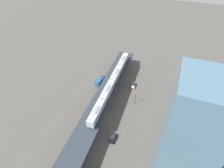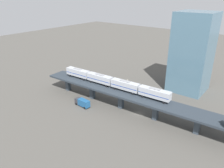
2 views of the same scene
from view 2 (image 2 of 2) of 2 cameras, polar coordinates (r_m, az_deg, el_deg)
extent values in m
plane|color=#4C4944|center=(85.83, 7.14, -7.76)|extent=(400.00, 400.00, 0.00)
cube|color=#283039|center=(82.57, 7.37, -3.71)|extent=(12.84, 92.30, 0.80)
cube|color=#333D47|center=(105.61, -11.42, 0.03)|extent=(1.88, 1.88, 6.39)
cube|color=#333D47|center=(96.02, -5.17, -1.99)|extent=(1.88, 1.88, 6.39)
cube|color=#333D47|center=(87.96, 2.36, -4.38)|extent=(1.88, 1.88, 6.39)
cube|color=#333D47|center=(81.88, 11.27, -7.09)|extent=(1.88, 1.88, 6.39)
cube|color=#333D47|center=(78.24, 21.42, -9.94)|extent=(1.88, 1.88, 6.39)
cube|color=#ADB2BA|center=(100.32, -8.87, 2.99)|extent=(3.38, 12.12, 3.10)
cube|color=navy|center=(100.43, -8.86, 2.83)|extent=(3.41, 11.88, 0.24)
cube|color=gray|center=(99.75, -8.93, 3.92)|extent=(1.60, 4.26, 0.36)
cylinder|color=black|center=(104.64, -10.03, 2.52)|extent=(0.26, 0.85, 0.84)
cylinder|color=black|center=(103.10, -10.95, 2.14)|extent=(0.26, 0.85, 0.84)
cylinder|color=black|center=(99.18, -6.57, 1.57)|extent=(0.26, 0.85, 0.84)
cylinder|color=black|center=(97.55, -7.48, 1.14)|extent=(0.26, 0.85, 0.84)
cube|color=#ADB2BA|center=(92.49, -3.19, 1.47)|extent=(3.38, 12.12, 3.10)
cube|color=navy|center=(92.60, -3.19, 1.30)|extent=(3.41, 11.88, 0.24)
cube|color=gray|center=(91.87, -3.22, 2.48)|extent=(1.60, 4.26, 0.36)
cylinder|color=black|center=(96.61, -4.69, 1.04)|extent=(0.26, 0.85, 0.84)
cylinder|color=black|center=(94.94, -5.60, 0.60)|extent=(0.26, 0.85, 0.84)
cylinder|color=black|center=(91.83, -0.64, -0.09)|extent=(0.26, 0.85, 0.84)
cylinder|color=black|center=(90.07, -1.53, -0.57)|extent=(0.26, 0.85, 0.84)
cube|color=#ADB2BA|center=(85.80, 3.44, -0.31)|extent=(3.38, 12.12, 3.10)
cube|color=navy|center=(85.92, 3.44, -0.50)|extent=(3.41, 11.88, 0.24)
cube|color=gray|center=(85.13, 3.47, 0.76)|extent=(1.60, 4.26, 0.36)
cylinder|color=black|center=(89.64, 1.54, -0.69)|extent=(0.26, 0.85, 0.84)
cylinder|color=black|center=(87.83, 0.67, -1.21)|extent=(0.26, 0.85, 0.84)
cylinder|color=black|center=(85.70, 6.21, -1.99)|extent=(0.26, 0.85, 0.84)
cylinder|color=black|center=(83.82, 5.41, -2.56)|extent=(0.26, 0.85, 0.84)
cube|color=#ADB2BA|center=(80.54, 11.07, -2.36)|extent=(3.38, 12.12, 3.10)
cube|color=navy|center=(80.67, 11.06, -2.55)|extent=(3.41, 11.88, 0.24)
cube|color=gray|center=(79.83, 11.17, -1.24)|extent=(1.60, 4.26, 0.36)
cylinder|color=black|center=(83.99, 8.71, -2.68)|extent=(0.26, 0.85, 0.84)
cylinder|color=black|center=(82.06, 7.95, -3.28)|extent=(0.26, 0.85, 0.84)
cylinder|color=black|center=(81.09, 14.00, -4.12)|extent=(0.26, 0.85, 0.84)
cylinder|color=black|center=(79.09, 13.35, -4.78)|extent=(0.26, 0.85, 0.84)
cube|color=#B7BABF|center=(104.73, -2.61, -1.19)|extent=(2.50, 4.64, 0.80)
cube|color=#1E2328|center=(104.48, -2.68, -0.78)|extent=(1.98, 2.44, 0.76)
cylinder|color=black|center=(106.24, -3.03, -1.06)|extent=(0.35, 0.69, 0.66)
cylinder|color=black|center=(104.92, -3.51, -1.40)|extent=(0.35, 0.69, 0.66)
cylinder|color=black|center=(104.90, -1.69, -1.37)|extent=(0.35, 0.69, 0.66)
cylinder|color=black|center=(103.56, -2.17, -1.71)|extent=(0.35, 0.69, 0.66)
cube|color=#233D93|center=(86.05, 23.90, -9.13)|extent=(2.69, 4.68, 0.80)
cube|color=#1E2328|center=(85.66, 23.88, -8.67)|extent=(2.07, 2.50, 0.76)
cylinder|color=black|center=(86.96, 22.95, -8.91)|extent=(0.37, 0.70, 0.66)
cylinder|color=black|center=(85.49, 22.86, -9.48)|extent=(0.37, 0.70, 0.66)
cylinder|color=black|center=(87.04, 24.83, -9.23)|extent=(0.37, 0.70, 0.66)
cylinder|color=black|center=(85.56, 24.78, -9.80)|extent=(0.37, 0.70, 0.66)
cube|color=black|center=(89.98, 14.50, -6.28)|extent=(2.13, 4.52, 0.80)
cube|color=#1E2328|center=(89.65, 14.46, -5.83)|extent=(1.80, 2.32, 0.76)
cylinder|color=black|center=(91.27, 13.81, -6.06)|extent=(0.29, 0.68, 0.66)
cylinder|color=black|center=(89.84, 13.43, -6.51)|extent=(0.29, 0.68, 0.66)
cylinder|color=black|center=(90.54, 15.51, -6.50)|extent=(0.29, 0.68, 0.66)
cylinder|color=black|center=(89.10, 15.15, -6.97)|extent=(0.29, 0.68, 0.66)
cube|color=#333338|center=(92.39, -8.85, -4.32)|extent=(2.32, 2.13, 2.30)
cube|color=#1E5184|center=(89.84, -7.36, -4.92)|extent=(2.61, 5.33, 2.70)
cylinder|color=black|center=(93.47, -8.34, -4.74)|extent=(0.41, 1.02, 1.00)
cylinder|color=black|center=(92.38, -9.27, -5.16)|extent=(0.41, 1.02, 1.00)
cylinder|color=black|center=(90.04, -6.16, -5.77)|extent=(0.41, 1.02, 1.00)
cylinder|color=black|center=(88.85, -7.14, -6.24)|extent=(0.41, 1.02, 1.00)
cylinder|color=black|center=(100.20, 3.99, -0.81)|extent=(0.20, 0.20, 6.50)
sphere|color=beige|center=(98.85, 4.05, 1.03)|extent=(0.44, 0.44, 0.44)
cube|color=slate|center=(105.95, 20.20, 7.61)|extent=(16.00, 16.00, 36.00)
camera|label=1|loc=(88.97, 48.08, 27.65)|focal=28.00mm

